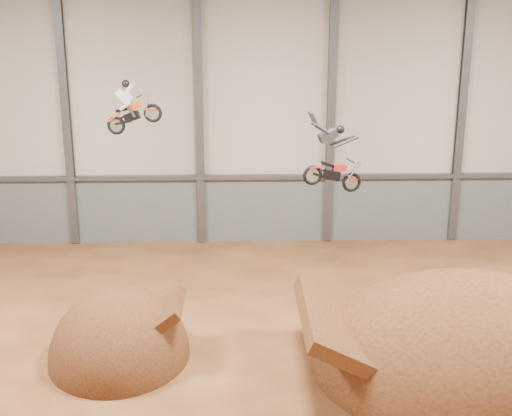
{
  "coord_description": "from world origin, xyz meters",
  "views": [
    {
      "loc": [
        -1.44,
        -20.92,
        12.84
      ],
      "look_at": [
        -0.76,
        4.0,
        5.18
      ],
      "focal_mm": 50.0,
      "sensor_mm": 36.0,
      "label": 1
    }
  ],
  "objects_px": {
    "takeoff_ramp": "(120,356)",
    "fmx_rider_a": "(136,102)",
    "landing_ramp": "(470,368)",
    "fmx_rider_b": "(331,153)"
  },
  "relations": [
    {
      "from": "fmx_rider_a",
      "to": "fmx_rider_b",
      "type": "bearing_deg",
      "value": -7.75
    },
    {
      "from": "takeoff_ramp",
      "to": "fmx_rider_b",
      "type": "distance_m",
      "value": 10.7
    },
    {
      "from": "landing_ramp",
      "to": "fmx_rider_a",
      "type": "height_order",
      "value": "fmx_rider_a"
    },
    {
      "from": "takeoff_ramp",
      "to": "fmx_rider_a",
      "type": "distance_m",
      "value": 9.58
    },
    {
      "from": "takeoff_ramp",
      "to": "landing_ramp",
      "type": "relative_size",
      "value": 0.52
    },
    {
      "from": "takeoff_ramp",
      "to": "landing_ramp",
      "type": "xyz_separation_m",
      "value": [
        12.53,
        -1.17,
        0.0
      ]
    },
    {
      "from": "fmx_rider_b",
      "to": "takeoff_ramp",
      "type": "bearing_deg",
      "value": -179.75
    },
    {
      "from": "takeoff_ramp",
      "to": "fmx_rider_a",
      "type": "height_order",
      "value": "fmx_rider_a"
    },
    {
      "from": "takeoff_ramp",
      "to": "landing_ramp",
      "type": "bearing_deg",
      "value": -5.33
    },
    {
      "from": "landing_ramp",
      "to": "fmx_rider_b",
      "type": "xyz_separation_m",
      "value": [
        -4.78,
        3.04,
        7.13
      ]
    }
  ]
}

